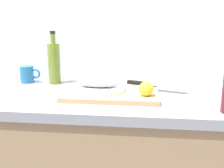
# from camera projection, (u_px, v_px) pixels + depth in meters

# --- Properties ---
(back_wall) EXTENTS (3.20, 0.05, 2.50)m
(back_wall) POSITION_uv_depth(u_px,v_px,m) (78.00, 18.00, 1.47)
(back_wall) COLOR white
(back_wall) RESTS_ON ground_plane
(cutting_board) EXTENTS (0.42, 0.31, 0.02)m
(cutting_board) POSITION_uv_depth(u_px,v_px,m) (112.00, 93.00, 1.18)
(cutting_board) COLOR tan
(cutting_board) RESTS_ON kitchen_counter
(white_plate) EXTENTS (0.25, 0.25, 0.01)m
(white_plate) POSITION_uv_depth(u_px,v_px,m) (99.00, 89.00, 1.19)
(white_plate) COLOR white
(white_plate) RESTS_ON cutting_board
(fish_fillet) EXTENTS (0.18, 0.08, 0.04)m
(fish_fillet) POSITION_uv_depth(u_px,v_px,m) (98.00, 83.00, 1.18)
(fish_fillet) COLOR #999E99
(fish_fillet) RESTS_ON white_plate
(chef_knife) EXTENTS (0.28, 0.12, 0.02)m
(chef_knife) POSITION_uv_depth(u_px,v_px,m) (148.00, 84.00, 1.27)
(chef_knife) COLOR silver
(chef_knife) RESTS_ON cutting_board
(lemon_0) EXTENTS (0.06, 0.06, 0.06)m
(lemon_0) POSITION_uv_depth(u_px,v_px,m) (146.00, 89.00, 1.09)
(lemon_0) COLOR yellow
(lemon_0) RESTS_ON cutting_board
(olive_oil_bottle) EXTENTS (0.06, 0.06, 0.28)m
(olive_oil_bottle) POSITION_uv_depth(u_px,v_px,m) (54.00, 62.00, 1.39)
(olive_oil_bottle) COLOR olive
(olive_oil_bottle) RESTS_ON kitchen_counter
(coffee_mug_0) EXTENTS (0.11, 0.07, 0.09)m
(coffee_mug_0) POSITION_uv_depth(u_px,v_px,m) (28.00, 74.00, 1.42)
(coffee_mug_0) COLOR #2672B2
(coffee_mug_0) RESTS_ON kitchen_counter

